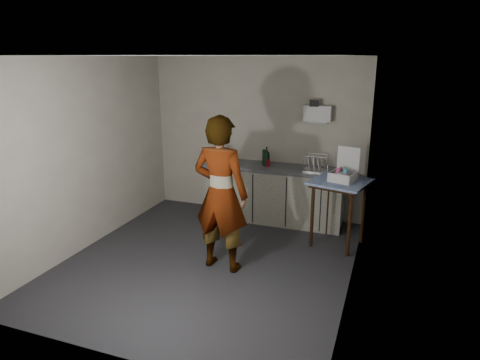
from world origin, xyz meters
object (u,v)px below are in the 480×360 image
(kitchen_counter, at_px, (274,195))
(paper_towel, at_px, (224,155))
(side_table, at_px, (340,189))
(standing_man, at_px, (221,194))
(dark_bottle, at_px, (265,157))
(dish_rack, at_px, (315,167))
(soap_bottle, at_px, (267,157))
(bakery_box, at_px, (343,174))
(soda_can, at_px, (268,163))

(kitchen_counter, distance_m, paper_towel, 1.05)
(side_table, height_order, standing_man, standing_man)
(side_table, height_order, dark_bottle, dark_bottle)
(dish_rack, bearing_deg, soap_bottle, 176.87)
(kitchen_counter, bearing_deg, paper_towel, -173.45)
(bakery_box, bearing_deg, paper_towel, -178.72)
(soap_bottle, bearing_deg, standing_man, -91.53)
(kitchen_counter, bearing_deg, soap_bottle, -177.58)
(side_table, relative_size, bakery_box, 2.12)
(side_table, relative_size, standing_man, 0.49)
(standing_man, height_order, dark_bottle, standing_man)
(kitchen_counter, relative_size, standing_man, 1.15)
(soda_can, distance_m, dish_rack, 0.75)
(dish_rack, xyz_separation_m, bakery_box, (0.48, -0.55, 0.08))
(soap_bottle, distance_m, dark_bottle, 0.08)
(standing_man, bearing_deg, dark_bottle, -84.99)
(dish_rack, bearing_deg, paper_towel, -178.19)
(side_table, bearing_deg, soap_bottle, 169.22)
(paper_towel, relative_size, dish_rack, 0.81)
(dish_rack, bearing_deg, soda_can, 179.71)
(standing_man, relative_size, soap_bottle, 6.44)
(side_table, xyz_separation_m, paper_towel, (-1.94, 0.50, 0.22))
(soap_bottle, relative_size, bakery_box, 0.68)
(soda_can, distance_m, dark_bottle, 0.15)
(bakery_box, bearing_deg, soap_bottle, 170.61)
(dark_bottle, xyz_separation_m, paper_towel, (-0.65, -0.15, 0.01))
(kitchen_counter, distance_m, soda_can, 0.55)
(side_table, xyz_separation_m, standing_man, (-1.29, -1.19, 0.15))
(kitchen_counter, bearing_deg, bakery_box, -27.75)
(soda_can, bearing_deg, dish_rack, -0.29)
(dark_bottle, xyz_separation_m, bakery_box, (1.32, -0.65, 0.02))
(kitchen_counter, distance_m, bakery_box, 1.42)
(soda_can, height_order, bakery_box, bakery_box)
(soda_can, height_order, dark_bottle, dark_bottle)
(standing_man, relative_size, dish_rack, 5.42)
(dark_bottle, relative_size, paper_towel, 0.85)
(standing_man, bearing_deg, paper_towel, -64.03)
(soap_bottle, height_order, paper_towel, soap_bottle)
(soap_bottle, relative_size, paper_towel, 1.05)
(dish_rack, bearing_deg, dark_bottle, 173.07)
(paper_towel, bearing_deg, kitchen_counter, 6.55)
(standing_man, relative_size, bakery_box, 4.35)
(paper_towel, distance_m, bakery_box, 2.03)
(kitchen_counter, bearing_deg, dark_bottle, 164.32)
(dark_bottle, relative_size, bakery_box, 0.55)
(soda_can, height_order, paper_towel, paper_towel)
(dark_bottle, relative_size, dish_rack, 0.68)
(side_table, relative_size, dish_rack, 2.65)
(soap_bottle, bearing_deg, dark_bottle, 130.53)
(bakery_box, bearing_deg, standing_man, -122.33)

